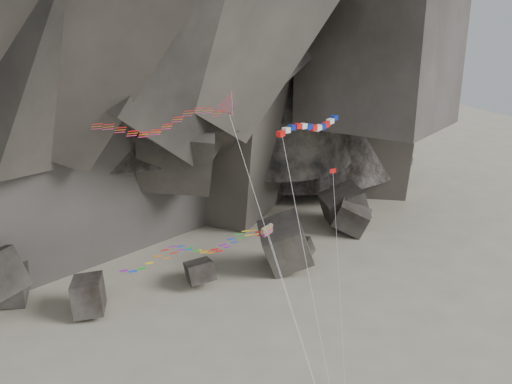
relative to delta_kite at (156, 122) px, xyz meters
name	(u,v)px	position (x,y,z in m)	size (l,w,h in m)	color
boulder_field	(190,257)	(11.68, 30.13, -26.01)	(63.34, 18.34, 9.06)	#47423F
delta_kite	(156,122)	(0.00, 0.00, 0.00)	(14.46, 12.93, 28.66)	red
banner_kite	(310,129)	(12.94, 1.06, -2.03)	(7.37, 15.25, 25.50)	red
parafoil_kite	(192,249)	(1.92, -0.94, -9.66)	(13.59, 11.60, 18.11)	yellow
pennant_kite	(337,250)	(11.92, -5.23, -9.87)	(3.27, 9.21, 22.57)	red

